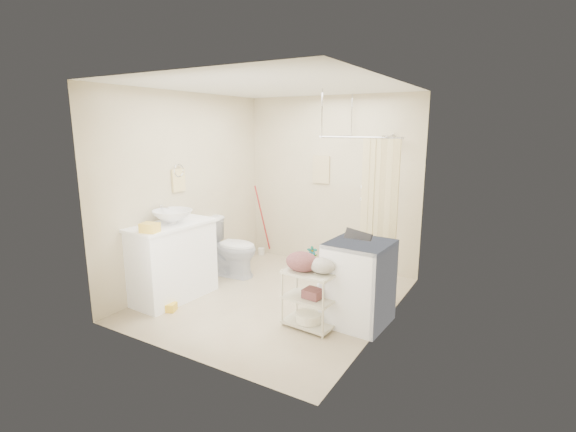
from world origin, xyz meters
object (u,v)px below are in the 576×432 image
at_px(toilet, 230,247).
at_px(washing_machine, 359,283).
at_px(vanity, 171,261).
at_px(laundry_rack, 309,294).

height_order(toilet, washing_machine, washing_machine).
bearing_deg(toilet, vanity, 167.71).
bearing_deg(laundry_rack, washing_machine, 47.12).
xyz_separation_m(vanity, toilet, (0.12, 1.03, -0.07)).
height_order(vanity, laundry_rack, vanity).
bearing_deg(vanity, washing_machine, 16.32).
xyz_separation_m(washing_machine, laundry_rack, (-0.42, -0.38, -0.08)).
height_order(vanity, toilet, vanity).
bearing_deg(toilet, laundry_rack, -122.02).
relative_size(vanity, toilet, 1.31).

